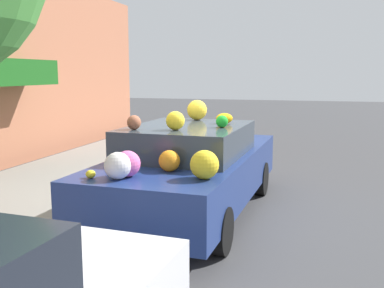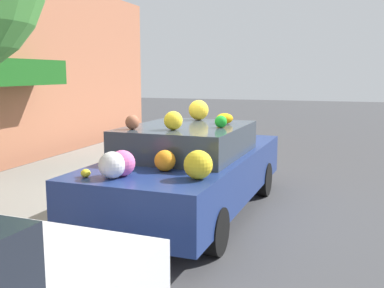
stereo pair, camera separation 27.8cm
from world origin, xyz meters
The scene contains 4 objects.
ground_plane centered at (0.00, 0.00, 0.00)m, with size 60.00×60.00×0.00m, color #424244.
sidewalk_curb centered at (0.00, 2.70, 0.07)m, with size 24.00×3.20×0.14m.
fire_hydrant centered at (2.60, 1.62, 0.49)m, with size 0.20×0.20×0.70m.
art_car centered at (-0.06, -0.16, 0.74)m, with size 4.63×2.01×1.72m.
Camera 1 is at (-6.48, -2.01, 2.16)m, focal length 42.00 mm.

